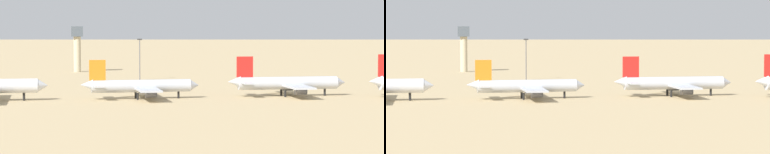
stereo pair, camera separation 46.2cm
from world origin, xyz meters
The scene contains 7 objects.
ground centered at (0.00, 0.00, 0.00)m, with size 4000.00×4000.00×0.00m, color tan.
ridge_center centered at (52.01, 1020.48, 30.09)m, with size 306.47×277.77×60.18m, color slate.
ridge_east centered at (292.08, 1064.17, 46.08)m, with size 222.27×159.36×92.16m, color gray.
parked_jet_orange_3 centered at (2.34, -3.40, 3.84)m, with size 35.47×29.86×11.72m.
parked_jet_red_4 centered at (47.59, -0.30, 4.03)m, with size 37.19×31.19×12.30m.
control_tower centered at (-15.28, 131.56, 12.29)m, with size 5.20×5.20×20.37m.
light_pole_mid centered at (8.38, 76.03, 9.24)m, with size 1.80×0.50×16.04m.
Camera 2 is at (-16.89, -259.12, 23.66)m, focal length 81.34 mm.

